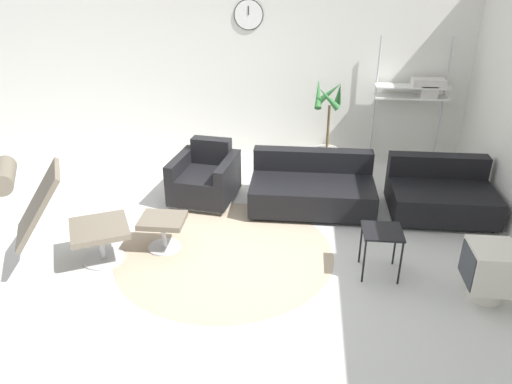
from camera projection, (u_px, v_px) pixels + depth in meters
The scene contains 12 objects.
ground_plane at pixel (243, 242), 5.59m from camera, with size 12.00×12.00×0.00m, color silver.
wall_back at pixel (265, 65), 7.47m from camera, with size 12.00×0.09×2.80m.
round_rug at pixel (225, 252), 5.38m from camera, with size 2.35×2.35×0.01m.
lounge_chair at pixel (52, 207), 4.84m from camera, with size 1.26×0.99×1.19m.
ottoman at pixel (163, 226), 5.35m from camera, with size 0.47×0.40×0.38m.
armchair_red at pixel (205, 179), 6.43m from camera, with size 0.86×0.92×0.74m.
couch_low at pixel (312, 189), 6.26m from camera, with size 1.52×0.91×0.65m.
couch_second at pixel (440, 196), 6.09m from camera, with size 1.22×0.91×0.65m.
side_table at pixel (382, 236), 4.86m from camera, with size 0.39×0.39×0.49m.
crt_television at pixel (489, 270), 4.55m from camera, with size 0.42×0.45×0.55m.
potted_plant at pixel (327, 136), 7.29m from camera, with size 0.41×0.42×1.34m.
shelf_unit at pixel (420, 89), 7.15m from camera, with size 1.04×0.28×1.87m.
Camera 1 is at (0.62, -4.75, 2.93)m, focal length 35.00 mm.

